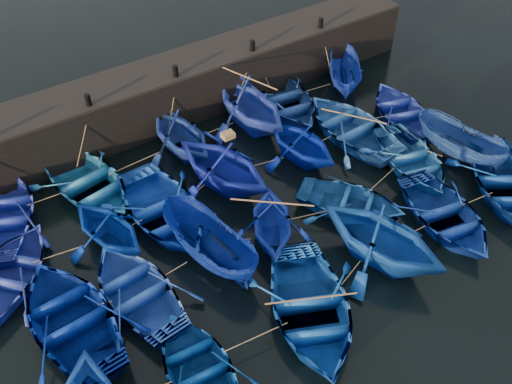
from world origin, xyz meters
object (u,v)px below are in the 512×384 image
boat_0 (4,215)px  boat_8 (163,210)px  wooden_crate (228,135)px  boat_13 (71,317)px

boat_0 → boat_8: 6.08m
boat_8 → boat_0: bearing=148.0°
boat_8 → wooden_crate: 3.82m
boat_8 → boat_13: bearing=-150.6°
boat_0 → boat_13: size_ratio=0.94×
boat_8 → boat_13: size_ratio=1.01×
boat_13 → wooden_crate: bearing=-162.2°
boat_0 → boat_8: size_ratio=0.93×
boat_13 → wooden_crate: size_ratio=11.08×
boat_0 → boat_13: (0.53, -5.87, 0.03)m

